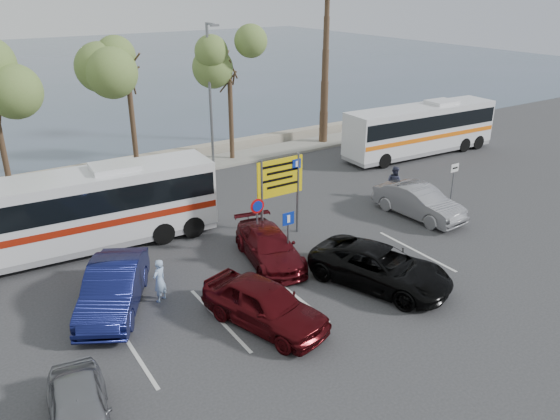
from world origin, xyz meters
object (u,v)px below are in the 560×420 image
coach_bus_right (420,131)px  car_silver_b (419,202)px  car_maroon (269,247)px  suv_black (380,267)px  car_blue (114,288)px  coach_bus_left (78,214)px  car_red (264,304)px  car_silver_a (79,412)px  direction_sign (280,183)px  street_lamp_right (210,89)px  pedestrian_near (159,281)px  pedestrian_far (394,182)px

coach_bus_right → car_silver_b: coach_bus_right is taller
car_maroon → suv_black: bearing=-45.3°
car_blue → car_maroon: car_blue is taller
coach_bus_left → car_red: bearing=-67.7°
car_silver_a → car_maroon: car_maroon is taller
direction_sign → suv_black: (0.80, -5.38, -1.72)m
coach_bus_left → car_maroon: bearing=-40.3°
car_blue → car_silver_b: car_blue is taller
street_lamp_right → car_blue: bearing=-128.9°
direction_sign → coach_bus_right: 15.02m
street_lamp_right → pedestrian_near: street_lamp_right is taller
car_silver_a → pedestrian_near: pedestrian_near is taller
direction_sign → car_maroon: (-1.60, -1.70, -1.79)m
car_blue → car_red: size_ratio=1.07×
suv_black → car_blue: bearing=136.4°
pedestrian_near → car_silver_b: bearing=152.5°
coach_bus_right → car_maroon: bearing=-155.6°
street_lamp_right → car_maroon: bearing=-106.7°
coach_bus_right → suv_black: size_ratio=2.08×
car_maroon → suv_black: (2.40, -3.69, 0.07)m
car_red → coach_bus_left: bearing=95.0°
pedestrian_far → direction_sign: bearing=86.9°
street_lamp_right → coach_bus_right: bearing=-22.4°
street_lamp_right → car_blue: (-9.70, -12.02, -3.82)m
pedestrian_far → coach_bus_left: bearing=71.4°
car_silver_a → pedestrian_near: size_ratio=2.32×
car_blue → suv_black: 9.27m
street_lamp_right → direction_sign: street_lamp_right is taller
car_blue → suv_black: bearing=5.2°
direction_sign → pedestrian_near: direction_sign is taller
coach_bus_right → pedestrian_near: size_ratio=6.82×
car_silver_b → car_silver_a: bearing=-167.7°
car_silver_b → pedestrian_near: pedestrian_near is taller
street_lamp_right → car_maroon: 13.16m
direction_sign → street_lamp_right: bearing=79.1°
car_silver_a → coach_bus_right: bearing=35.5°
car_maroon → pedestrian_far: (8.96, 2.43, 0.19)m
car_silver_a → pedestrian_far: (17.46, 7.43, 0.21)m
car_red → pedestrian_far: 12.83m
suv_black → street_lamp_right: bearing=65.4°
coach_bus_right → car_silver_a: 26.98m
coach_bus_left → coach_bus_right: (21.50, 2.08, -0.06)m
direction_sign → car_silver_b: (6.58, -1.70, -1.69)m
direction_sign → coach_bus_left: (-7.50, 3.30, -0.84)m
car_silver_a → car_blue: (2.40, 5.00, 0.16)m
car_silver_b → pedestrian_near: 12.84m
pedestrian_near → pedestrian_far: pedestrian_far is taller
car_silver_a → car_maroon: (8.50, 5.00, 0.03)m
car_red → pedestrian_near: 3.88m
coach_bus_left → car_silver_b: (14.08, -5.00, -0.85)m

